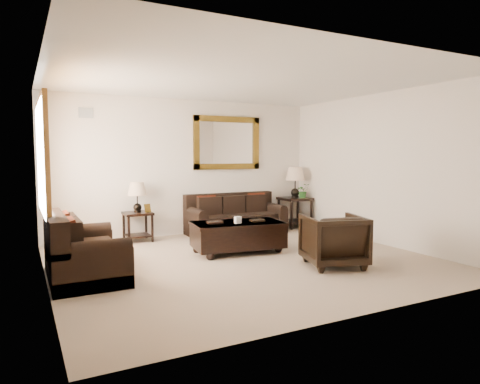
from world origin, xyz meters
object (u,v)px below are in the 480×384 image
loveseat (81,254)px  end_table_left (137,203)px  end_table_right (295,188)px  coffee_table (238,234)px  armchair (333,238)px  sofa (235,219)px

loveseat → end_table_left: 2.43m
end_table_left → end_table_right: (3.48, -0.05, 0.15)m
coffee_table → armchair: (0.82, -1.42, 0.10)m
end_table_right → coffee_table: 2.81m
loveseat → end_table_left: end_table_left is taller
end_table_right → armchair: bearing=-115.2°
end_table_right → coffee_table: bearing=-144.5°
end_table_right → armchair: size_ratio=1.62×
end_table_left → coffee_table: end_table_left is taller
end_table_left → end_table_right: 3.48m
sofa → loveseat: bearing=-148.9°
sofa → armchair: size_ratio=2.39×
loveseat → end_table_left: bearing=-31.5°
end_table_right → coffee_table: end_table_right is taller
loveseat → coffee_table: 2.52m
end_table_left → coffee_table: size_ratio=0.70×
loveseat → armchair: 3.47m
end_table_left → armchair: bearing=-56.1°
loveseat → armchair: (3.31, -1.03, 0.10)m
end_table_left → armchair: size_ratio=1.33×
end_table_right → loveseat: bearing=-157.2°
sofa → loveseat: loveseat is taller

